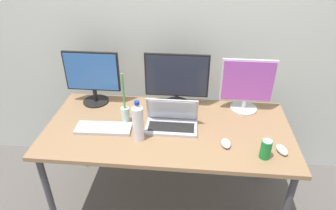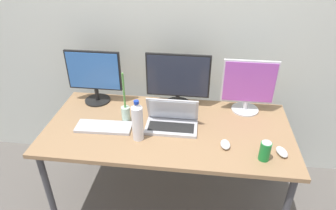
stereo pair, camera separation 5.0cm
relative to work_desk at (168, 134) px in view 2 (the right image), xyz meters
The scene contains 13 objects.
ground_plane 0.68m from the work_desk, ahead, with size 16.00×16.00×0.00m, color #5B5651.
wall_back 0.85m from the work_desk, 90.00° to the left, with size 7.00×0.08×2.60m, color silver.
work_desk is the anchor object (origin of this frame).
monitor_left 0.73m from the work_desk, 154.55° to the left, with size 0.42×0.20×0.42m.
monitor_center 0.42m from the work_desk, 83.28° to the left, with size 0.48×0.21×0.42m.
monitor_right 0.68m from the work_desk, 27.72° to the left, with size 0.39×0.20×0.41m.
laptop_silver 0.11m from the work_desk, 24.54° to the left, with size 0.36×0.21×0.21m.
keyboard_main 0.45m from the work_desk, behind, with size 0.38×0.14×0.02m, color #B2B2B7.
mouse_by_keyboard 0.43m from the work_desk, 23.50° to the right, with size 0.06×0.10×0.03m, color silver.
mouse_by_laptop 0.76m from the work_desk, 15.39° to the right, with size 0.06×0.10×0.04m, color silver.
water_bottle 0.30m from the work_desk, 139.51° to the right, with size 0.07×0.07×0.29m.
soda_can_near_keyboard 0.68m from the work_desk, 22.97° to the right, with size 0.07×0.07×0.13m.
bamboo_vase 0.34m from the work_desk, behind, with size 0.06×0.06×0.38m.
Camera 2 is at (0.21, -1.70, 1.96)m, focal length 32.00 mm.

